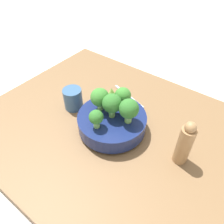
{
  "coord_description": "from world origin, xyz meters",
  "views": [
    {
      "loc": [
        -0.38,
        0.47,
        0.68
      ],
      "look_at": [
        -0.03,
        0.01,
        0.14
      ],
      "focal_mm": 35.0,
      "sensor_mm": 36.0,
      "label": 1
    }
  ],
  "objects_px": {
    "bowl": "(112,122)",
    "pepper_mill": "(185,144)",
    "cup": "(73,99)",
    "fork": "(129,96)"
  },
  "relations": [
    {
      "from": "bowl",
      "to": "cup",
      "type": "xyz_separation_m",
      "value": [
        0.21,
        -0.0,
        0.0
      ]
    },
    {
      "from": "cup",
      "to": "fork",
      "type": "xyz_separation_m",
      "value": [
        -0.15,
        -0.2,
        -0.04
      ]
    },
    {
      "from": "bowl",
      "to": "cup",
      "type": "height_order",
      "value": "cup"
    },
    {
      "from": "bowl",
      "to": "pepper_mill",
      "type": "relative_size",
      "value": 1.43
    },
    {
      "from": "cup",
      "to": "bowl",
      "type": "bearing_deg",
      "value": 178.68
    },
    {
      "from": "bowl",
      "to": "cup",
      "type": "distance_m",
      "value": 0.21
    },
    {
      "from": "bowl",
      "to": "fork",
      "type": "relative_size",
      "value": 1.35
    },
    {
      "from": "bowl",
      "to": "cup",
      "type": "bearing_deg",
      "value": -1.32
    },
    {
      "from": "bowl",
      "to": "pepper_mill",
      "type": "height_order",
      "value": "pepper_mill"
    },
    {
      "from": "bowl",
      "to": "fork",
      "type": "distance_m",
      "value": 0.22
    }
  ]
}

